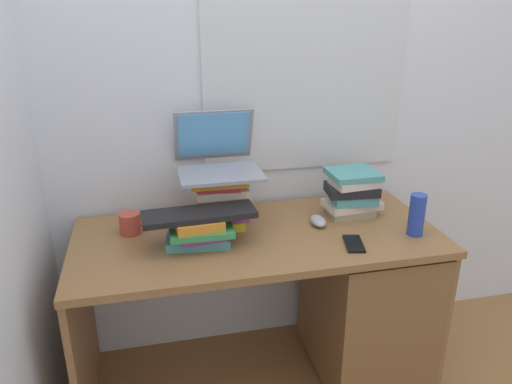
% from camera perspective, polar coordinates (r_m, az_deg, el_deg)
% --- Properties ---
extents(ground_plane, '(6.00, 6.00, 0.00)m').
position_cam_1_polar(ground_plane, '(2.38, 0.19, -20.70)').
color(ground_plane, olive).
extents(wall_back, '(6.00, 0.06, 2.60)m').
position_cam_1_polar(wall_back, '(2.14, -1.97, 13.51)').
color(wall_back, silver).
rests_on(wall_back, ground).
extents(desk, '(1.45, 0.64, 0.72)m').
position_cam_1_polar(desk, '(2.21, 9.86, -11.74)').
color(desk, olive).
rests_on(desk, ground).
extents(book_stack_tall, '(0.24, 0.21, 0.21)m').
position_cam_1_polar(book_stack_tall, '(2.02, -4.06, -0.83)').
color(book_stack_tall, yellow).
rests_on(book_stack_tall, desk).
extents(book_stack_keyboard_riser, '(0.25, 0.20, 0.12)m').
position_cam_1_polar(book_stack_keyboard_riser, '(1.87, -6.61, -4.41)').
color(book_stack_keyboard_riser, teal).
rests_on(book_stack_keyboard_riser, desk).
extents(book_stack_side, '(0.25, 0.19, 0.20)m').
position_cam_1_polar(book_stack_side, '(2.14, 11.08, -0.12)').
color(book_stack_side, gray).
rests_on(book_stack_side, desk).
extents(laptop, '(0.33, 0.33, 0.24)m').
position_cam_1_polar(laptop, '(2.03, -4.48, 4.05)').
color(laptop, gray).
rests_on(laptop, book_stack_tall).
extents(keyboard, '(0.43, 0.16, 0.02)m').
position_cam_1_polar(keyboard, '(1.84, -6.60, -2.56)').
color(keyboard, black).
rests_on(keyboard, book_stack_keyboard_riser).
extents(computer_mouse, '(0.06, 0.10, 0.04)m').
position_cam_1_polar(computer_mouse, '(2.05, 7.18, -3.34)').
color(computer_mouse, '#A5A8AD').
rests_on(computer_mouse, desk).
extents(mug, '(0.12, 0.08, 0.09)m').
position_cam_1_polar(mug, '(2.02, -14.32, -3.54)').
color(mug, '#B23F33').
rests_on(mug, desk).
extents(water_bottle, '(0.06, 0.06, 0.17)m').
position_cam_1_polar(water_bottle, '(2.03, 18.09, -2.52)').
color(water_bottle, '#263FA5').
rests_on(water_bottle, desk).
extents(cell_phone, '(0.10, 0.15, 0.01)m').
position_cam_1_polar(cell_phone, '(1.92, 11.24, -5.88)').
color(cell_phone, black).
rests_on(cell_phone, desk).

